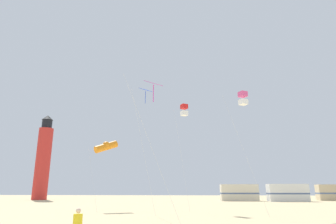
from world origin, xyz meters
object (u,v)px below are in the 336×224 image
(kite_box_scarlet, at_px, (184,110))
(kite_diamond_blue, at_px, (145,94))
(rv_van_tan, at_px, (336,193))
(kite_diamond_magenta, at_px, (153,88))
(kite_box_rainbow, at_px, (243,98))
(rv_van_cream, at_px, (239,193))
(kite_flyer_standing, at_px, (78,222))
(lighthouse_distant, at_px, (43,159))
(kite_tube_orange, at_px, (106,146))
(rv_van_white, at_px, (287,193))

(kite_box_scarlet, distance_m, kite_diamond_blue, 5.94)
(rv_van_tan, bearing_deg, kite_diamond_magenta, -122.38)
(kite_diamond_magenta, relative_size, kite_diamond_blue, 0.82)
(kite_box_rainbow, xyz_separation_m, kite_diamond_magenta, (-6.65, -7.40, -1.46))
(rv_van_cream, bearing_deg, kite_flyer_standing, -107.99)
(kite_flyer_standing, bearing_deg, lighthouse_distant, -77.13)
(kite_diamond_magenta, relative_size, rv_van_tan, 1.29)
(kite_tube_orange, xyz_separation_m, lighthouse_distant, (-21.18, 27.69, 1.76))
(kite_diamond_blue, height_order, lighthouse_distant, lighthouse_distant)
(kite_tube_orange, distance_m, lighthouse_distant, 34.90)
(kite_diamond_blue, height_order, rv_van_white, kite_diamond_blue)
(kite_box_scarlet, relative_size, rv_van_cream, 1.56)
(kite_box_rainbow, bearing_deg, kite_flyer_standing, -125.71)
(rv_van_white, bearing_deg, kite_tube_orange, -138.27)
(kite_diamond_blue, height_order, rv_van_tan, kite_diamond_blue)
(kite_tube_orange, height_order, kite_diamond_blue, kite_diamond_blue)
(kite_tube_orange, bearing_deg, kite_diamond_blue, -48.42)
(kite_diamond_magenta, xyz_separation_m, kite_diamond_blue, (-1.59, 6.47, 1.75))
(kite_diamond_magenta, height_order, rv_van_white, kite_diamond_magenta)
(kite_diamond_magenta, height_order, rv_van_tan, kite_diamond_magenta)
(kite_box_rainbow, distance_m, lighthouse_distant, 47.01)
(kite_box_rainbow, height_order, kite_box_scarlet, kite_box_scarlet)
(kite_box_rainbow, distance_m, rv_van_tan, 39.73)
(kite_flyer_standing, distance_m, rv_van_white, 44.94)
(lighthouse_distant, distance_m, rv_van_cream, 38.32)
(kite_flyer_standing, relative_size, lighthouse_distant, 0.07)
(kite_diamond_magenta, height_order, kite_box_scarlet, kite_box_scarlet)
(kite_diamond_magenta, distance_m, kite_tube_orange, 13.63)
(kite_diamond_blue, distance_m, lighthouse_distant, 42.13)
(lighthouse_distant, relative_size, rv_van_tan, 2.57)
(kite_box_rainbow, height_order, kite_diamond_magenta, kite_box_rainbow)
(kite_diamond_blue, xyz_separation_m, lighthouse_distant, (-25.99, 33.11, -1.82))
(rv_van_cream, bearing_deg, lighthouse_distant, 174.83)
(lighthouse_distant, bearing_deg, kite_tube_orange, -52.59)
(kite_diamond_magenta, bearing_deg, kite_tube_orange, 118.30)
(kite_tube_orange, bearing_deg, kite_box_scarlet, -2.59)
(kite_diamond_magenta, xyz_separation_m, rv_van_tan, (27.68, 40.15, -6.51))
(kite_box_scarlet, height_order, rv_van_white, kite_box_scarlet)
(kite_flyer_standing, relative_size, rv_van_tan, 0.18)
(kite_box_rainbow, relative_size, lighthouse_distant, 0.59)
(lighthouse_distant, bearing_deg, kite_box_rainbow, -43.22)
(kite_flyer_standing, xyz_separation_m, kite_diamond_magenta, (2.22, 4.94, 7.29))
(kite_diamond_blue, xyz_separation_m, rv_van_cream, (11.72, 30.82, -8.26))
(kite_tube_orange, xyz_separation_m, rv_van_cream, (16.53, 25.40, -4.69))
(kite_tube_orange, height_order, rv_van_cream, kite_tube_orange)
(rv_van_white, bearing_deg, kite_diamond_blue, -126.25)
(kite_box_scarlet, bearing_deg, kite_tube_orange, 177.41)
(rv_van_tan, bearing_deg, lighthouse_distant, -177.20)
(kite_box_rainbow, distance_m, kite_tube_orange, 14.19)
(kite_diamond_blue, bearing_deg, kite_diamond_magenta, -76.16)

